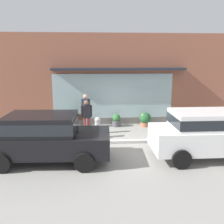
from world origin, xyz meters
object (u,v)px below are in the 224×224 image
object	(u,v)px
pedestrian_passerby	(86,108)
parked_car_white	(207,132)
pedestrian_with_handbag	(86,115)
parked_car_black	(46,135)
potted_plant_window_left	(190,117)
fire_hydrant	(98,127)
potted_plant_trailing_edge	(116,120)
potted_plant_low_front	(70,118)
potted_plant_window_right	(145,119)

from	to	relation	value
pedestrian_passerby	parked_car_white	bearing A→B (deg)	143.12
pedestrian_with_handbag	pedestrian_passerby	size ratio (longest dim) A/B	0.93
parked_car_black	parked_car_white	bearing A→B (deg)	1.82
parked_car_black	potted_plant_window_left	xyz separation A→B (m)	(6.73, 4.17, -0.48)
fire_hydrant	potted_plant_trailing_edge	world-z (taller)	fire_hydrant
potted_plant_low_front	potted_plant_window_right	xyz separation A→B (m)	(3.88, -0.13, -0.11)
pedestrian_passerby	parked_car_black	size ratio (longest dim) A/B	0.40
fire_hydrant	pedestrian_passerby	world-z (taller)	pedestrian_passerby
pedestrian_passerby	potted_plant_window_left	xyz separation A→B (m)	(5.46, -0.08, -0.56)
pedestrian_passerby	potted_plant_window_left	world-z (taller)	pedestrian_passerby
potted_plant_low_front	potted_plant_window_right	bearing A→B (deg)	-1.99
potted_plant_window_right	potted_plant_low_front	bearing A→B (deg)	178.01
fire_hydrant	potted_plant_low_front	bearing A→B (deg)	125.76
potted_plant_trailing_edge	potted_plant_low_front	bearing A→B (deg)	179.34
pedestrian_passerby	potted_plant_trailing_edge	size ratio (longest dim) A/B	2.63
potted_plant_trailing_edge	fire_hydrant	bearing A→B (deg)	-118.64
pedestrian_with_handbag	parked_car_black	bearing A→B (deg)	57.25
pedestrian_with_handbag	potted_plant_low_front	world-z (taller)	pedestrian_with_handbag
pedestrian_passerby	potted_plant_trailing_edge	distance (m)	1.72
parked_car_black	potted_plant_trailing_edge	xyz separation A→B (m)	(2.85, 4.35, -0.61)
fire_hydrant	potted_plant_window_left	xyz separation A→B (m)	(4.91, 1.69, -0.02)
parked_car_white	potted_plant_window_right	xyz separation A→B (m)	(-1.30, 4.36, -0.58)
pedestrian_with_handbag	potted_plant_window_left	world-z (taller)	pedestrian_with_handbag
pedestrian_with_handbag	pedestrian_passerby	bearing A→B (deg)	-97.55
potted_plant_trailing_edge	pedestrian_with_handbag	bearing A→B (deg)	-139.86
pedestrian_passerby	potted_plant_window_right	xyz separation A→B (m)	(3.07, -0.01, -0.64)
pedestrian_passerby	potted_plant_window_right	size ratio (longest dim) A/B	2.36
parked_car_black	pedestrian_with_handbag	bearing A→B (deg)	69.80
parked_car_black	potted_plant_trailing_edge	bearing A→B (deg)	59.82
pedestrian_passerby	potted_plant_window_left	size ratio (longest dim) A/B	2.07
potted_plant_window_right	potted_plant_trailing_edge	size ratio (longest dim) A/B	1.12
potted_plant_window_right	pedestrian_passerby	bearing A→B (deg)	179.90
pedestrian_passerby	parked_car_black	bearing A→B (deg)	81.49
potted_plant_low_front	potted_plant_window_left	size ratio (longest dim) A/B	1.04
pedestrian_passerby	parked_car_black	xyz separation A→B (m)	(-1.27, -4.25, -0.08)
potted_plant_window_left	potted_plant_window_right	distance (m)	2.40
parked_car_black	potted_plant_low_front	size ratio (longest dim) A/B	4.96
potted_plant_window_right	parked_car_white	bearing A→B (deg)	-73.41
pedestrian_with_handbag	pedestrian_passerby	world-z (taller)	pedestrian_passerby
fire_hydrant	potted_plant_trailing_edge	distance (m)	2.14
fire_hydrant	potted_plant_window_right	world-z (taller)	fire_hydrant
parked_car_white	potted_plant_window_right	size ratio (longest dim) A/B	5.49
pedestrian_with_handbag	potted_plant_low_front	bearing A→B (deg)	-66.67
pedestrian_with_handbag	potted_plant_window_left	size ratio (longest dim) A/B	1.93
fire_hydrant	potted_plant_trailing_edge	xyz separation A→B (m)	(1.02, 1.87, -0.15)
pedestrian_with_handbag	parked_car_white	size ratio (longest dim) A/B	0.40
pedestrian_with_handbag	potted_plant_trailing_edge	size ratio (longest dim) A/B	2.45
potted_plant_window_right	pedestrian_with_handbag	bearing A→B (deg)	-158.57
parked_car_black	potted_plant_low_front	world-z (taller)	parked_car_black
fire_hydrant	pedestrian_passerby	xyz separation A→B (m)	(-0.55, 1.77, 0.54)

